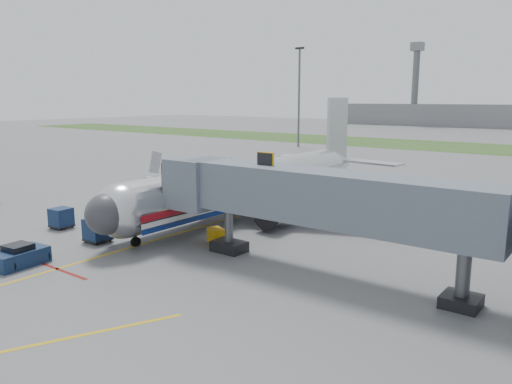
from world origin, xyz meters
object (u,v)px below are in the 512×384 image
Objects in this scene: belt_loader at (189,194)px; pushback_tug at (19,257)px; airliner at (252,183)px; ramp_worker at (112,204)px.

pushback_tug is at bearing -73.23° from belt_loader.
airliner is 12.64m from ramp_worker.
pushback_tug is at bearing -96.93° from airliner.
airliner reaches higher than belt_loader.
airliner is 20.15× the size of ramp_worker.
belt_loader is (-8.82, 0.79, -2.12)m from airliner.
airliner is at bearing 22.67° from ramp_worker.
pushback_tug is at bearing -77.54° from ramp_worker.
ramp_worker is at bearing -94.64° from belt_loader.
pushback_tug is 1.92× the size of ramp_worker.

